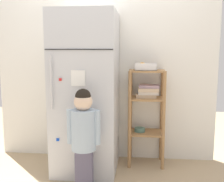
{
  "coord_description": "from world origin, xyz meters",
  "views": [
    {
      "loc": [
        0.41,
        -2.8,
        1.29
      ],
      "look_at": [
        0.12,
        0.02,
        0.86
      ],
      "focal_mm": 43.86,
      "sensor_mm": 36.0,
      "label": 1
    }
  ],
  "objects_px": {
    "child_standing": "(84,130)",
    "fruit_bin": "(145,67)",
    "refrigerator": "(86,93)",
    "pantry_shelf_unit": "(147,105)"
  },
  "relations": [
    {
      "from": "refrigerator",
      "to": "fruit_bin",
      "type": "xyz_separation_m",
      "value": [
        0.62,
        0.16,
        0.27
      ]
    },
    {
      "from": "child_standing",
      "to": "refrigerator",
      "type": "bearing_deg",
      "value": 97.95
    },
    {
      "from": "child_standing",
      "to": "fruit_bin",
      "type": "height_order",
      "value": "fruit_bin"
    },
    {
      "from": "child_standing",
      "to": "fruit_bin",
      "type": "xyz_separation_m",
      "value": [
        0.55,
        0.63,
        0.53
      ]
    },
    {
      "from": "child_standing",
      "to": "fruit_bin",
      "type": "bearing_deg",
      "value": 48.93
    },
    {
      "from": "child_standing",
      "to": "pantry_shelf_unit",
      "type": "relative_size",
      "value": 0.89
    },
    {
      "from": "child_standing",
      "to": "fruit_bin",
      "type": "relative_size",
      "value": 4.05
    },
    {
      "from": "fruit_bin",
      "to": "child_standing",
      "type": "bearing_deg",
      "value": -131.07
    },
    {
      "from": "fruit_bin",
      "to": "pantry_shelf_unit",
      "type": "bearing_deg",
      "value": 38.35
    },
    {
      "from": "refrigerator",
      "to": "fruit_bin",
      "type": "height_order",
      "value": "refrigerator"
    }
  ]
}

